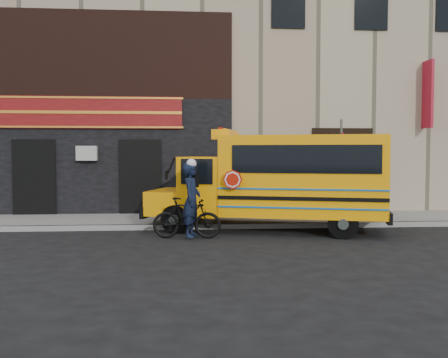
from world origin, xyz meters
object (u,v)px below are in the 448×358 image
Objects in this scene: bicycle at (187,218)px; sign_pole at (341,167)px; cyclist at (192,202)px; school_bus at (279,179)px.

sign_pole is at bearing -60.39° from bicycle.
cyclist reaches higher than bicycle.
cyclist is (-2.54, -1.09, -0.54)m from school_bus.
school_bus reaches higher than bicycle.
cyclist is at bearing -156.31° from sign_pole.
bicycle is at bearing -158.52° from school_bus.
sign_pole is 1.69× the size of cyclist.
bicycle is 0.93× the size of cyclist.
school_bus reaches higher than cyclist.
sign_pole is 5.34m from bicycle.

